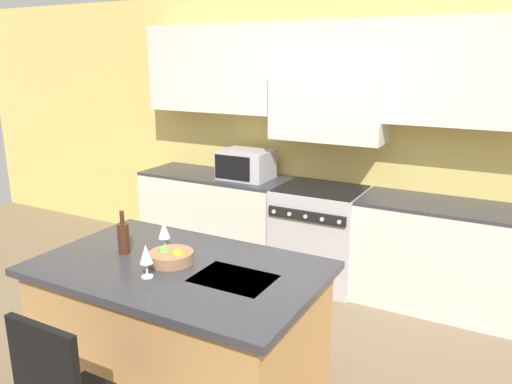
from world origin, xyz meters
The scene contains 10 objects.
ground_plane centered at (0.00, 0.00, 0.00)m, with size 10.00×10.00×0.00m, color #7A664C.
back_cabinetry centered at (0.00, 1.94, 1.61)m, with size 10.00×0.46×2.70m.
back_counter centered at (0.00, 1.69, 0.46)m, with size 3.91×0.62×0.92m.
range_stove centered at (0.00, 1.67, 0.46)m, with size 0.79×0.70×0.93m.
microwave centered at (-0.81, 1.69, 1.06)m, with size 0.50×0.39×0.28m.
kitchen_island centered at (-0.12, -0.34, 0.46)m, with size 1.70×1.05×0.90m.
wine_bottle centered at (-0.53, -0.35, 1.01)m, with size 0.07×0.07×0.28m.
wine_glass_near centered at (-0.17, -0.56, 1.03)m, with size 0.08×0.08×0.19m.
wine_glass_far centered at (-0.33, -0.19, 1.03)m, with size 0.08×0.08×0.19m.
fruit_bowl centered at (-0.18, -0.33, 0.94)m, with size 0.27×0.27×0.10m.
Camera 1 is at (1.59, -2.52, 2.10)m, focal length 35.00 mm.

